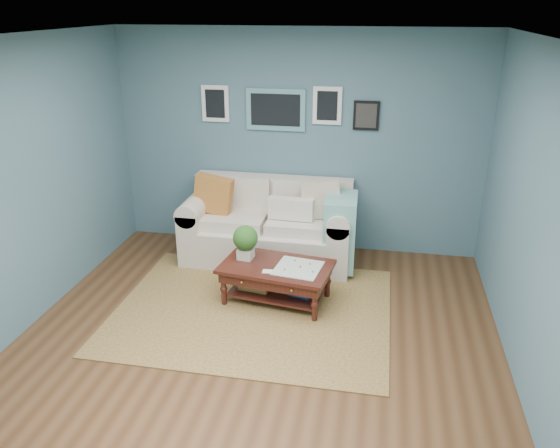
# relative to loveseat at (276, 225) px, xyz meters

# --- Properties ---
(room_shell) EXTENTS (5.00, 5.02, 2.70)m
(room_shell) POSITION_rel_loveseat_xyz_m (0.17, -1.97, 0.93)
(room_shell) COLOR brown
(room_shell) RESTS_ON ground
(area_rug) EXTENTS (2.78, 2.23, 0.01)m
(area_rug) POSITION_rel_loveseat_xyz_m (0.00, -1.26, -0.43)
(area_rug) COLOR brown
(area_rug) RESTS_ON ground
(loveseat) EXTENTS (2.07, 0.94, 1.06)m
(loveseat) POSITION_rel_loveseat_xyz_m (0.00, 0.00, 0.00)
(loveseat) COLOR silver
(loveseat) RESTS_ON ground
(coffee_table) EXTENTS (1.21, 0.81, 0.79)m
(coffee_table) POSITION_rel_loveseat_xyz_m (0.15, -1.02, -0.08)
(coffee_table) COLOR black
(coffee_table) RESTS_ON ground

